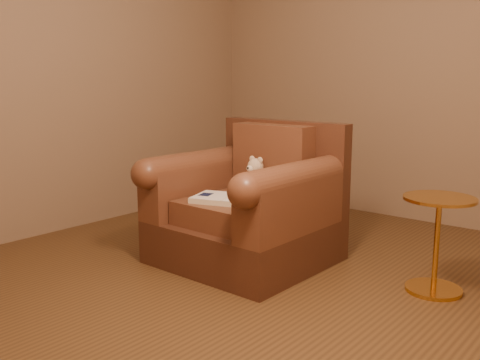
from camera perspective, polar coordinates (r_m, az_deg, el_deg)
The scene contains 5 objects.
floor at distance 3.41m, azimuth 3.09°, elevation -10.53°, with size 4.00×4.00×0.00m, color brown.
armchair at distance 3.66m, azimuth 0.99°, elevation -3.02°, with size 1.06×1.01×0.94m.
teddy_bear at distance 3.72m, azimuth 1.40°, elevation 0.08°, with size 0.19×0.22×0.26m.
guidebook at distance 3.47m, azimuth -1.18°, elevation -2.05°, with size 0.52×0.41×0.04m.
side_table at distance 3.32m, azimuth 20.25°, elevation -6.15°, with size 0.41×0.41×0.57m.
Camera 1 is at (1.88, -2.56, 1.23)m, focal length 40.00 mm.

